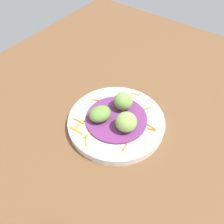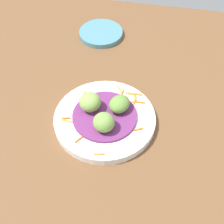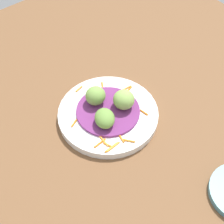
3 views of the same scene
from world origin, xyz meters
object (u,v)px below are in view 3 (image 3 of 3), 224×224
Objects in this scene: guac_scoop_left at (105,118)px; guac_scoop_right at (95,96)px; main_plate at (108,114)px; guac_scoop_center at (124,100)px.

guac_scoop_right is at bearing 69.87° from guac_scoop_left.
guac_scoop_left reaches higher than main_plate.
guac_scoop_right is at bearing 129.87° from guac_scoop_center.
main_plate is at bearing 39.87° from guac_scoop_left.
main_plate is 5.49cm from guac_scoop_right.
main_plate is 5.13cm from guac_scoop_left.
guac_scoop_center is (3.65, -1.34, 3.89)cm from main_plate.
guac_scoop_left is 1.13× the size of guac_scoop_right.
guac_scoop_left is 1.08× the size of guac_scoop_center.
guac_scoop_center reaches higher than guac_scoop_left.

